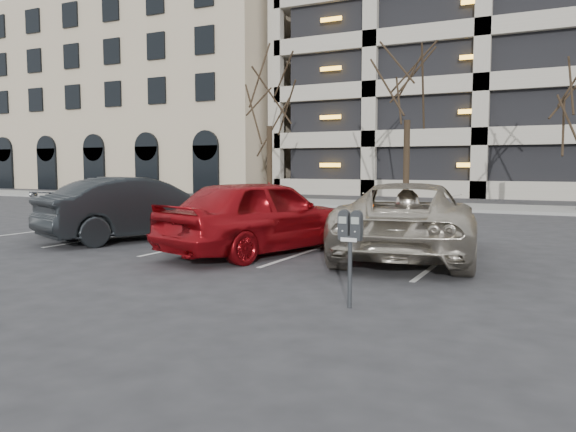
{
  "coord_description": "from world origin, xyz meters",
  "views": [
    {
      "loc": [
        3.56,
        -9.01,
        1.84
      ],
      "look_at": [
        -0.05,
        -1.8,
        1.12
      ],
      "focal_mm": 35.0,
      "sensor_mm": 36.0,
      "label": 1
    }
  ],
  "objects": [
    {
      "name": "parking_meter",
      "position": [
        1.07,
        -2.25,
        0.96
      ],
      "size": [
        0.32,
        0.13,
        1.25
      ],
      "rotation": [
        0.0,
        0.0,
        -0.02
      ],
      "color": "black",
      "rests_on": "ground"
    },
    {
      "name": "ground",
      "position": [
        0.0,
        0.0,
        0.0
      ],
      "size": [
        140.0,
        140.0,
        0.0
      ],
      "primitive_type": "plane",
      "color": "#28282B",
      "rests_on": "ground"
    },
    {
      "name": "stall_lines",
      "position": [
        -1.4,
        2.3,
        0.01
      ],
      "size": [
        16.9,
        5.2,
        0.0
      ],
      "color": "silver",
      "rests_on": "ground"
    },
    {
      "name": "tree_b",
      "position": [
        -3.0,
        16.0,
        6.24
      ],
      "size": [
        3.8,
        3.8,
        8.64
      ],
      "color": "black",
      "rests_on": "ground"
    },
    {
      "name": "suv_silver",
      "position": [
        0.69,
        2.24,
        0.75
      ],
      "size": [
        3.39,
        5.77,
        1.51
      ],
      "rotation": [
        0.0,
        0.0,
        3.31
      ],
      "color": "#B5AC9A",
      "rests_on": "ground"
    },
    {
      "name": "car_dark",
      "position": [
        -6.06,
        1.83,
        0.78
      ],
      "size": [
        3.35,
        5.02,
        1.56
      ],
      "primitive_type": "imported",
      "rotation": [
        0.0,
        0.0,
        2.75
      ],
      "color": "black",
      "rests_on": "ground"
    },
    {
      "name": "tree_a",
      "position": [
        -10.0,
        16.0,
        6.17
      ],
      "size": [
        3.76,
        3.76,
        8.54
      ],
      "color": "black",
      "rests_on": "ground"
    },
    {
      "name": "sidewalk",
      "position": [
        0.0,
        16.0,
        0.06
      ],
      "size": [
        80.0,
        4.0,
        0.12
      ],
      "primitive_type": "cube",
      "color": "gray",
      "rests_on": "ground"
    },
    {
      "name": "car_red",
      "position": [
        -2.19,
        1.24,
        0.8
      ],
      "size": [
        3.18,
        5.04,
        1.6
      ],
      "primitive_type": "imported",
      "rotation": [
        0.0,
        0.0,
        2.84
      ],
      "color": "maroon",
      "rests_on": "ground"
    },
    {
      "name": "car_silver",
      "position": [
        -8.25,
        3.04,
        0.62
      ],
      "size": [
        2.06,
        4.39,
        1.24
      ],
      "primitive_type": "imported",
      "rotation": [
        0.0,
        0.0,
        3.22
      ],
      "color": "#9FA3A7",
      "rests_on": "ground"
    },
    {
      "name": "office_building",
      "position": [
        -28.0,
        29.92,
        7.49
      ],
      "size": [
        26.0,
        16.2,
        15.0
      ],
      "color": "tan",
      "rests_on": "ground"
    }
  ]
}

